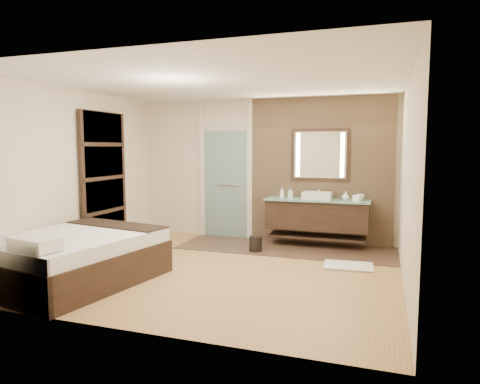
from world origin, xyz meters
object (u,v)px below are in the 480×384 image
(mirror_unit, at_px, (320,155))
(waste_bin, at_px, (256,244))
(vanity, at_px, (317,215))
(bed, at_px, (74,258))

(mirror_unit, distance_m, waste_bin, 2.02)
(vanity, relative_size, waste_bin, 6.76)
(mirror_unit, bearing_deg, bed, -129.70)
(bed, bearing_deg, vanity, 58.25)
(vanity, xyz_separation_m, bed, (-2.75, -3.08, -0.25))
(waste_bin, bearing_deg, bed, -127.44)
(vanity, relative_size, bed, 0.80)
(vanity, bearing_deg, bed, -131.81)
(vanity, bearing_deg, mirror_unit, 90.00)
(vanity, xyz_separation_m, waste_bin, (-0.94, -0.71, -0.44))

